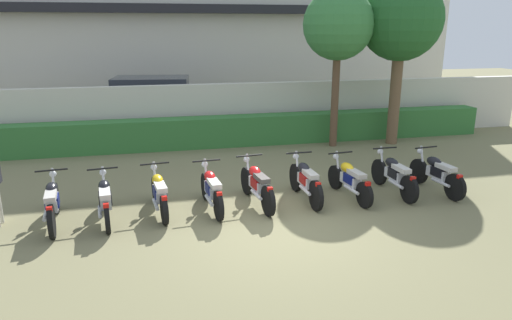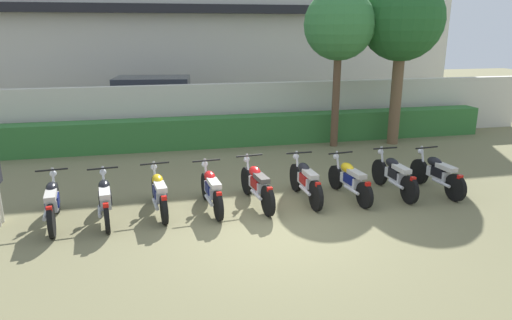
{
  "view_description": "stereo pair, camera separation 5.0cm",
  "coord_description": "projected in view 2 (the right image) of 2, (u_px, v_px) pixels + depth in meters",
  "views": [
    {
      "loc": [
        -2.15,
        -7.73,
        3.66
      ],
      "look_at": [
        0.0,
        1.6,
        0.92
      ],
      "focal_mm": 32.57,
      "sensor_mm": 36.0,
      "label": 1
    },
    {
      "loc": [
        -2.1,
        -7.74,
        3.66
      ],
      "look_at": [
        0.0,
        1.6,
        0.92
      ],
      "focal_mm": 32.57,
      "sensor_mm": 36.0,
      "label": 2
    }
  ],
  "objects": [
    {
      "name": "motorcycle_in_row_2",
      "position": [
        159.0,
        192.0,
        9.42
      ],
      "size": [
        0.6,
        1.79,
        0.94
      ],
      "rotation": [
        0.0,
        0.0,
        1.69
      ],
      "color": "black",
      "rests_on": "ground"
    },
    {
      "name": "motorcycle_in_row_4",
      "position": [
        257.0,
        184.0,
        9.85
      ],
      "size": [
        0.6,
        1.96,
        0.97
      ],
      "rotation": [
        0.0,
        0.0,
        1.69
      ],
      "color": "black",
      "rests_on": "ground"
    },
    {
      "name": "tree_near_inspector",
      "position": [
        339.0,
        26.0,
        13.87
      ],
      "size": [
        2.13,
        2.13,
        4.81
      ],
      "color": "brown",
      "rests_on": "ground"
    },
    {
      "name": "parked_car",
      "position": [
        158.0,
        103.0,
        17.4
      ],
      "size": [
        4.71,
        2.58,
        1.89
      ],
      "rotation": [
        0.0,
        0.0,
        -0.14
      ],
      "color": "black",
      "rests_on": "ground"
    },
    {
      "name": "motorcycle_in_row_0",
      "position": [
        53.0,
        202.0,
        8.86
      ],
      "size": [
        0.6,
        1.91,
        0.97
      ],
      "rotation": [
        0.0,
        0.0,
        1.68
      ],
      "color": "black",
      "rests_on": "ground"
    },
    {
      "name": "motorcycle_in_row_1",
      "position": [
        105.0,
        199.0,
        9.05
      ],
      "size": [
        0.6,
        1.82,
        0.94
      ],
      "rotation": [
        0.0,
        0.0,
        1.68
      ],
      "color": "black",
      "rests_on": "ground"
    },
    {
      "name": "ground",
      "position": [
        275.0,
        230.0,
        8.71
      ],
      "size": [
        60.0,
        60.0,
        0.0
      ],
      "primitive_type": "plane",
      "color": "olive"
    },
    {
      "name": "building",
      "position": [
        192.0,
        17.0,
        22.21
      ],
      "size": [
        23.77,
        6.5,
        8.3
      ],
      "color": "beige",
      "rests_on": "ground"
    },
    {
      "name": "motorcycle_in_row_3",
      "position": [
        211.0,
        189.0,
        9.58
      ],
      "size": [
        0.6,
        1.81,
        0.96
      ],
      "rotation": [
        0.0,
        0.0,
        1.66
      ],
      "color": "black",
      "rests_on": "ground"
    },
    {
      "name": "motorcycle_in_row_8",
      "position": [
        437.0,
        173.0,
        10.61
      ],
      "size": [
        0.6,
        1.85,
        0.96
      ],
      "rotation": [
        0.0,
        0.0,
        1.67
      ],
      "color": "black",
      "rests_on": "ground"
    },
    {
      "name": "motorcycle_in_row_6",
      "position": [
        350.0,
        179.0,
        10.22
      ],
      "size": [
        0.6,
        1.83,
        0.94
      ],
      "rotation": [
        0.0,
        0.0,
        1.68
      ],
      "color": "black",
      "rests_on": "ground"
    },
    {
      "name": "compound_wall",
      "position": [
        218.0,
        113.0,
        15.29
      ],
      "size": [
        22.58,
        0.3,
        1.9
      ],
      "primitive_type": "cube",
      "color": "beige",
      "rests_on": "ground"
    },
    {
      "name": "tree_far_side",
      "position": [
        402.0,
        21.0,
        14.15
      ],
      "size": [
        2.53,
        2.53,
        5.16
      ],
      "color": "brown",
      "rests_on": "ground"
    },
    {
      "name": "hedge_row",
      "position": [
        222.0,
        131.0,
        14.77
      ],
      "size": [
        18.06,
        0.7,
        0.94
      ],
      "primitive_type": "cube",
      "color": "#337033",
      "rests_on": "ground"
    },
    {
      "name": "motorcycle_in_row_5",
      "position": [
        305.0,
        180.0,
        10.09
      ],
      "size": [
        0.6,
        1.88,
        0.98
      ],
      "rotation": [
        0.0,
        0.0,
        1.6
      ],
      "color": "black",
      "rests_on": "ground"
    },
    {
      "name": "motorcycle_in_row_7",
      "position": [
        394.0,
        175.0,
        10.5
      ],
      "size": [
        0.6,
        1.92,
        0.97
      ],
      "rotation": [
        0.0,
        0.0,
        1.6
      ],
      "color": "black",
      "rests_on": "ground"
    }
  ]
}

